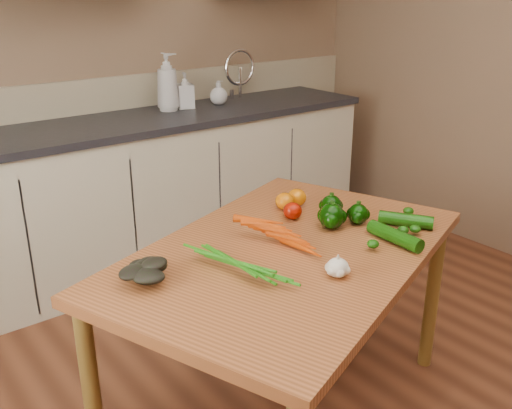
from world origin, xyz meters
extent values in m
cube|color=#927357|center=(0.00, 2.51, 1.30)|extent=(4.00, 0.02, 2.60)
cube|color=#B8A98A|center=(0.00, 2.48, 0.55)|extent=(3.98, 0.03, 1.10)
cube|color=beige|center=(0.20, 2.19, 0.43)|extent=(2.80, 0.60, 0.86)
cube|color=#28282D|center=(0.20, 2.19, 0.88)|extent=(2.84, 0.64, 0.04)
cube|color=#99999E|center=(0.98, 2.19, 0.84)|extent=(0.55, 0.42, 0.10)
cylinder|color=silver|center=(0.98, 2.37, 1.02)|extent=(0.02, 0.02, 0.24)
cube|color=#A85C31|center=(-0.09, 0.62, 0.71)|extent=(1.58, 1.29, 0.04)
cylinder|color=brown|center=(0.63, 0.48, 0.34)|extent=(0.06, 0.06, 0.69)
cylinder|color=brown|center=(-0.80, 0.77, 0.34)|extent=(0.06, 0.06, 0.69)
cylinder|color=brown|center=(0.37, 1.19, 0.34)|extent=(0.06, 0.06, 0.69)
imported|color=silver|center=(0.38, 2.27, 1.07)|extent=(0.18, 0.18, 0.34)
imported|color=silver|center=(0.50, 2.28, 1.01)|extent=(0.13, 0.13, 0.22)
imported|color=silver|center=(0.73, 2.26, 0.97)|extent=(0.15, 0.15, 0.15)
ellipsoid|color=white|center=(-0.10, 0.37, 0.76)|extent=(0.07, 0.07, 0.06)
sphere|color=black|center=(0.17, 0.66, 0.78)|extent=(0.10, 0.10, 0.10)
sphere|color=black|center=(0.26, 0.75, 0.77)|extent=(0.09, 0.09, 0.09)
sphere|color=black|center=(0.28, 0.63, 0.77)|extent=(0.08, 0.08, 0.08)
ellipsoid|color=#941102|center=(0.11, 0.82, 0.76)|extent=(0.08, 0.08, 0.07)
ellipsoid|color=#CD6205|center=(0.15, 0.92, 0.76)|extent=(0.08, 0.08, 0.07)
ellipsoid|color=#CD6205|center=(0.22, 0.92, 0.77)|extent=(0.08, 0.08, 0.07)
cylinder|color=#0F4006|center=(0.41, 0.49, 0.75)|extent=(0.16, 0.20, 0.05)
cylinder|color=#0F4006|center=(0.25, 0.42, 0.75)|extent=(0.06, 0.23, 0.05)
camera|label=1|loc=(-1.30, -0.76, 1.60)|focal=40.00mm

